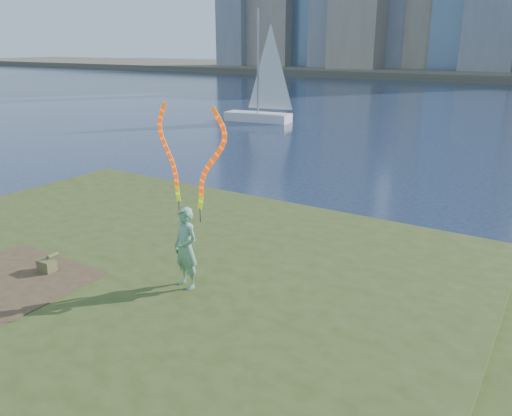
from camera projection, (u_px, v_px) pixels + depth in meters
The scene contains 6 objects.
ground at pixel (183, 284), 12.38m from camera, with size 320.00×320.00×0.00m, color #1A2741.
grassy_knoll at pixel (110, 312), 10.44m from camera, with size 20.00×18.00×0.80m.
dirt_patch at pixel (4, 282), 10.69m from camera, with size 3.20×3.00×0.02m, color #47331E.
woman_with_ribbons at pixel (186, 224), 10.12m from camera, with size 2.05×0.62×4.11m.
canvas_bag at pixel (47, 265), 11.18m from camera, with size 0.39×0.45×0.37m.
sailboat at pixel (261, 103), 37.88m from camera, with size 5.46×2.21×8.20m.
Camera 1 is at (7.54, -8.44, 5.66)m, focal length 35.00 mm.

